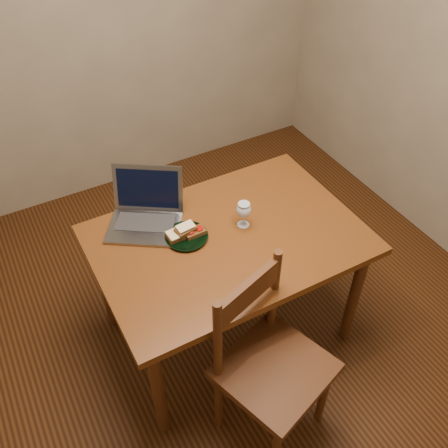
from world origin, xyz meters
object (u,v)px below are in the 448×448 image
table (228,249)px  laptop (146,209)px  chair (271,359)px  plate (187,237)px  milk_glass (244,214)px

table → laptop: (-0.30, 0.31, 0.15)m
table → chair: (-0.10, -0.57, -0.13)m
chair → plate: chair is taller
chair → milk_glass: 0.70m
milk_glass → laptop: size_ratio=0.30×
chair → laptop: 0.95m
laptop → chair: bearing=-44.1°
laptop → table: bearing=-13.0°
table → plate: 0.22m
table → milk_glass: milk_glass is taller
plate → laptop: size_ratio=0.45×
table → milk_glass: size_ratio=9.18×
chair → milk_glass: chair is taller
table → laptop: size_ratio=2.75×
chair → laptop: bearing=84.3°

